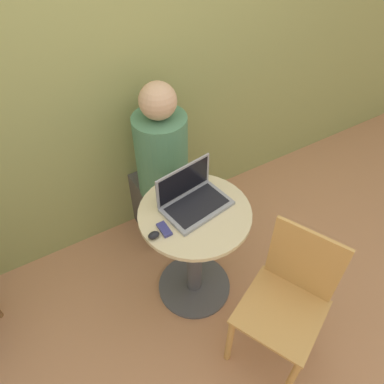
# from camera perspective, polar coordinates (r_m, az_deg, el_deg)

# --- Properties ---
(ground_plane) EXTENTS (12.00, 12.00, 0.00)m
(ground_plane) POSITION_cam_1_polar(r_m,az_deg,el_deg) (2.60, 0.34, -14.14)
(ground_plane) COLOR tan
(back_wall) EXTENTS (7.00, 0.05, 2.60)m
(back_wall) POSITION_cam_1_polar(r_m,az_deg,el_deg) (2.25, -10.47, 19.80)
(back_wall) COLOR #939956
(back_wall) RESTS_ON ground_plane
(round_table) EXTENTS (0.61, 0.61, 0.75)m
(round_table) POSITION_cam_1_polar(r_m,az_deg,el_deg) (2.22, 0.39, -8.05)
(round_table) COLOR #4C4C51
(round_table) RESTS_ON ground_plane
(laptop) EXTENTS (0.39, 0.28, 0.22)m
(laptop) POSITION_cam_1_polar(r_m,az_deg,el_deg) (2.00, 0.11, -0.99)
(laptop) COLOR gray
(laptop) RESTS_ON round_table
(cell_phone) EXTENTS (0.05, 0.10, 0.02)m
(cell_phone) POSITION_cam_1_polar(r_m,az_deg,el_deg) (1.91, -4.24, -5.69)
(cell_phone) COLOR navy
(cell_phone) RESTS_ON round_table
(computer_mouse) EXTENTS (0.06, 0.04, 0.03)m
(computer_mouse) POSITION_cam_1_polar(r_m,az_deg,el_deg) (1.88, -5.85, -6.57)
(computer_mouse) COLOR black
(computer_mouse) RESTS_ON round_table
(chair_empty) EXTENTS (0.53, 0.53, 0.90)m
(chair_empty) POSITION_cam_1_polar(r_m,az_deg,el_deg) (2.07, 14.24, -15.75)
(chair_empty) COLOR tan
(chair_empty) RESTS_ON ground_plane
(person_seated) EXTENTS (0.33, 0.51, 1.24)m
(person_seated) POSITION_cam_1_polar(r_m,az_deg,el_deg) (2.53, -4.95, 2.38)
(person_seated) COLOR #4C4742
(person_seated) RESTS_ON ground_plane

